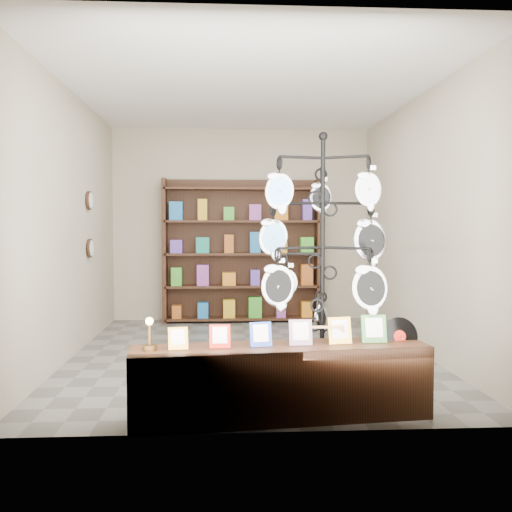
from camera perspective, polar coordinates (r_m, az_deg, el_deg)
The scene contains 6 objects.
ground at distance 6.67m, azimuth -0.70°, elevation -9.79°, with size 5.00×5.00×0.00m, color slate.
room_envelope at distance 6.52m, azimuth -0.71°, elevation 6.29°, with size 5.00×5.00×5.00m.
display_tree at distance 4.71m, azimuth 6.67°, elevation 0.78°, with size 1.15×1.04×2.24m.
front_shelf at distance 4.48m, azimuth 2.48°, elevation -12.44°, with size 2.32×0.71×0.81m.
back_shelving at distance 8.81m, azimuth -1.43°, elevation 0.09°, with size 2.42×0.36×2.20m.
wall_clocks at distance 7.48m, azimuth -16.28°, elevation 3.06°, with size 0.03×0.24×0.84m.
Camera 1 is at (-0.31, -6.50, 1.48)m, focal length 40.00 mm.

